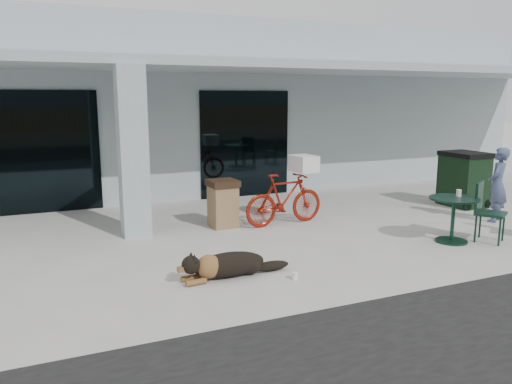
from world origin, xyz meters
name	(u,v)px	position (x,y,z in m)	size (l,w,h in m)	color
ground	(259,261)	(0.00, 0.00, 0.00)	(80.00, 80.00, 0.00)	beige
building	(146,107)	(0.00, 8.50, 2.25)	(22.00, 7.00, 4.50)	#A6B4BC
storefront_glass_left	(33,153)	(-3.20, 4.98, 1.35)	(2.80, 0.06, 2.70)	black
storefront_glass_right	(245,144)	(1.80, 4.98, 1.35)	(2.40, 0.06, 2.70)	black
column	(133,152)	(-1.50, 2.30, 1.56)	(0.50, 0.50, 3.12)	#A6B4BC
overhang	(190,65)	(0.00, 3.60, 3.21)	(22.00, 2.80, 0.18)	#A6B4BC
bicycle	(284,199)	(1.40, 1.90, 0.53)	(0.50, 1.76, 1.06)	maroon
laundry_basket	(304,163)	(1.85, 1.94, 1.22)	(0.56, 0.41, 0.33)	white
dog	(229,263)	(-0.67, -0.47, 0.21)	(1.25, 0.42, 0.42)	black
cup_near_dog	(295,276)	(0.15, -0.94, 0.05)	(0.08, 0.08, 0.11)	white
cafe_table_far	(453,220)	(3.59, -0.39, 0.40)	(0.86, 0.86, 0.81)	#103023
cafe_chair_far_a	(491,213)	(4.22, -0.65, 0.53)	(0.48, 0.53, 1.07)	#103023
person	(497,185)	(5.54, 0.40, 0.77)	(0.56, 0.37, 1.54)	#424E70
cup_on_table	(459,193)	(3.76, -0.32, 0.87)	(0.09, 0.09, 0.12)	white
trash_receptacle	(223,203)	(0.20, 2.22, 0.47)	(0.56, 0.56, 0.95)	olive
wheeled_bin	(464,179)	(6.08, 1.81, 0.64)	(0.79, 1.00, 1.28)	black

